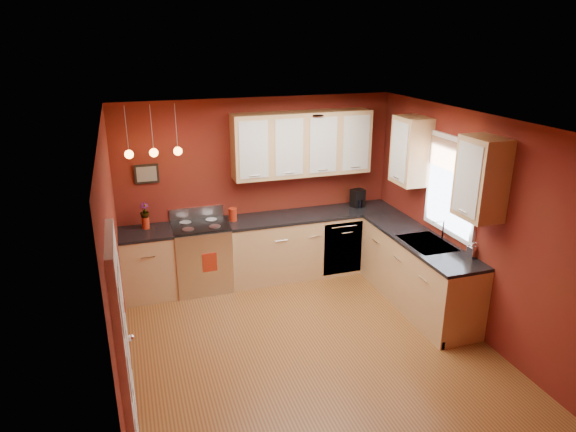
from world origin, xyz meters
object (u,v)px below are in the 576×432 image
object	(u,v)px
soap_pump	(472,249)
red_canister	(233,214)
gas_range	(202,256)
sink	(427,245)
coffee_maker	(358,199)

from	to	relation	value
soap_pump	red_canister	bearing A→B (deg)	138.85
gas_range	sink	xyz separation A→B (m)	(2.62, -1.50, 0.43)
sink	coffee_maker	bearing A→B (deg)	97.95
red_canister	coffee_maker	size ratio (longest dim) A/B	0.69
coffee_maker	soap_pump	xyz separation A→B (m)	(0.46, -2.12, -0.02)
red_canister	soap_pump	bearing A→B (deg)	-41.15
gas_range	sink	world-z (taller)	sink
red_canister	coffee_maker	world-z (taller)	coffee_maker
coffee_maker	red_canister	bearing A→B (deg)	167.92
gas_range	soap_pump	distance (m)	3.57
gas_range	red_canister	distance (m)	0.73
gas_range	soap_pump	xyz separation A→B (m)	(2.87, -2.05, 0.56)
gas_range	coffee_maker	distance (m)	2.47
gas_range	coffee_maker	size ratio (longest dim) A/B	4.15
sink	soap_pump	size ratio (longest dim) A/B	3.39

